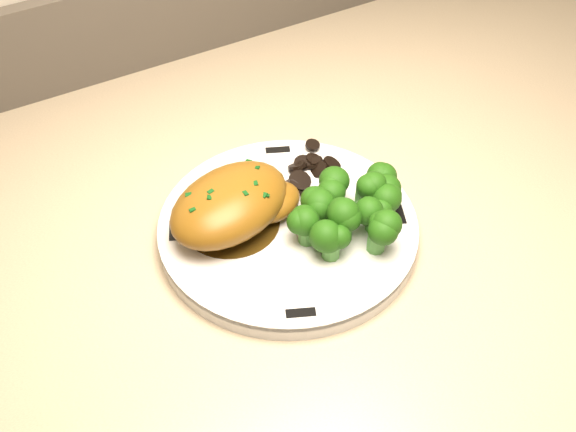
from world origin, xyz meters
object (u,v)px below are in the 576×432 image
counter (283,426)px  chicken_breast (235,204)px  plate (288,229)px  broccoli_florets (352,209)px

counter → chicken_breast: bearing=-166.6°
plate → broccoli_florets: size_ratio=2.08×
plate → broccoli_florets: broccoli_florets is taller
counter → broccoli_florets: bearing=-63.0°
plate → counter: bearing=70.6°
broccoli_florets → plate: bearing=147.5°
counter → plate: (-0.01, -0.04, 0.47)m
counter → chicken_breast: size_ratio=13.88×
plate → broccoli_florets: (0.05, -0.03, 0.03)m
chicken_breast → plate: bearing=-48.7°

